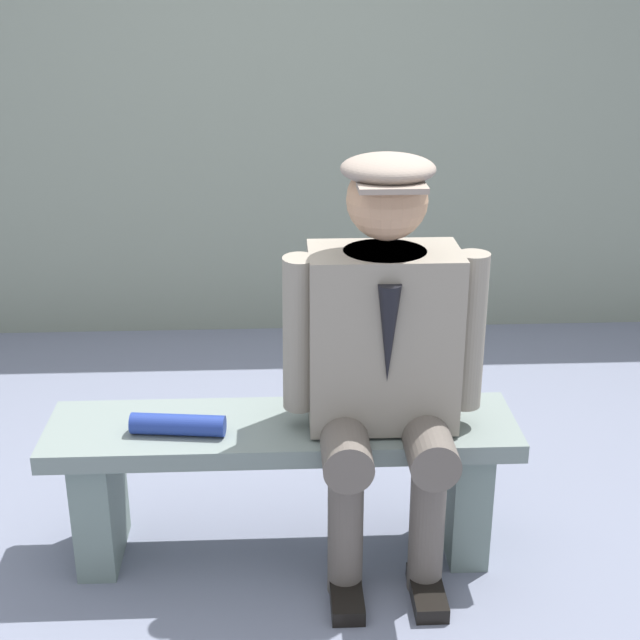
% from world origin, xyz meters
% --- Properties ---
extents(ground_plane, '(30.00, 30.00, 0.00)m').
position_xyz_m(ground_plane, '(0.00, 0.00, 0.00)').
color(ground_plane, slate).
extents(bench, '(1.50, 0.38, 0.48)m').
position_xyz_m(bench, '(0.00, 0.00, 0.33)').
color(bench, slate).
rests_on(bench, ground).
extents(seated_man, '(0.63, 0.54, 1.34)m').
position_xyz_m(seated_man, '(-0.31, 0.05, 0.75)').
color(seated_man, gray).
rests_on(seated_man, ground).
extents(rolled_magazine, '(0.30, 0.10, 0.07)m').
position_xyz_m(rolled_magazine, '(0.32, 0.06, 0.51)').
color(rolled_magazine, navy).
rests_on(rolled_magazine, bench).
extents(stadium_wall, '(12.00, 0.24, 1.75)m').
position_xyz_m(stadium_wall, '(0.00, -2.12, 0.87)').
color(stadium_wall, gray).
rests_on(stadium_wall, ground).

